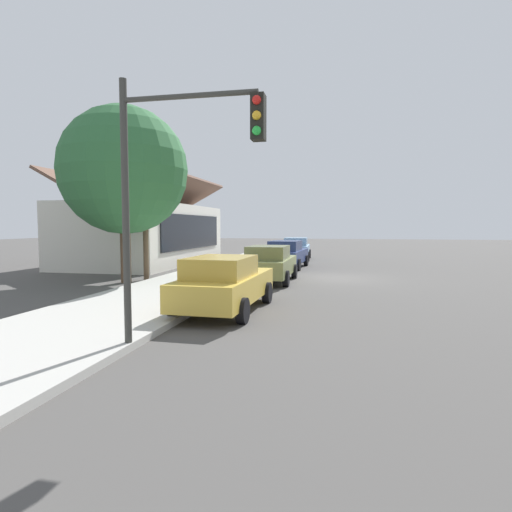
% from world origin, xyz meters
% --- Properties ---
extents(ground_plane, '(120.00, 120.00, 0.00)m').
position_xyz_m(ground_plane, '(0.00, 0.00, 0.00)').
color(ground_plane, '#4C4947').
extents(sidewalk_curb, '(60.00, 4.20, 0.16)m').
position_xyz_m(sidewalk_curb, '(0.00, 5.60, 0.08)').
color(sidewalk_curb, '#B2AFA8').
rests_on(sidewalk_curb, ground).
extents(car_mustard, '(4.76, 2.12, 1.59)m').
position_xyz_m(car_mustard, '(-8.47, 2.79, 0.82)').
color(car_mustard, gold).
rests_on(car_mustard, ground).
extents(car_olive, '(4.53, 2.03, 1.59)m').
position_xyz_m(car_olive, '(-2.02, 2.64, 0.81)').
color(car_olive, olive).
rests_on(car_olive, ground).
extents(car_navy, '(4.82, 2.23, 1.59)m').
position_xyz_m(car_navy, '(4.22, 2.74, 0.82)').
color(car_navy, navy).
rests_on(car_navy, ground).
extents(car_skyblue, '(4.66, 2.15, 1.59)m').
position_xyz_m(car_skyblue, '(10.52, 2.87, 0.81)').
color(car_skyblue, '#8CB7E0').
rests_on(car_skyblue, ground).
extents(storefront_building, '(12.73, 6.57, 5.55)m').
position_xyz_m(storefront_building, '(5.32, 11.98, 2.01)').
color(storefront_building, silver).
rests_on(storefront_building, ground).
extents(shade_tree, '(5.38, 5.38, 7.47)m').
position_xyz_m(shade_tree, '(-3.44, 8.66, 4.77)').
color(shade_tree, brown).
rests_on(shade_tree, ground).
extents(traffic_light_main, '(0.37, 2.79, 5.20)m').
position_xyz_m(traffic_light_main, '(-12.49, 2.54, 3.49)').
color(traffic_light_main, '#383833').
rests_on(traffic_light_main, ground).
extents(utility_pole_wooden, '(1.80, 0.24, 7.50)m').
position_xyz_m(utility_pole_wooden, '(-2.46, 8.20, 3.93)').
color(utility_pole_wooden, brown).
rests_on(utility_pole_wooden, ground).
extents(fire_hydrant_red, '(0.22, 0.22, 0.71)m').
position_xyz_m(fire_hydrant_red, '(2.10, 4.20, 0.50)').
color(fire_hydrant_red, red).
rests_on(fire_hydrant_red, sidewalk_curb).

